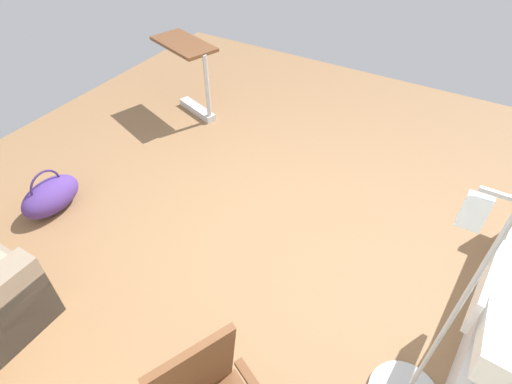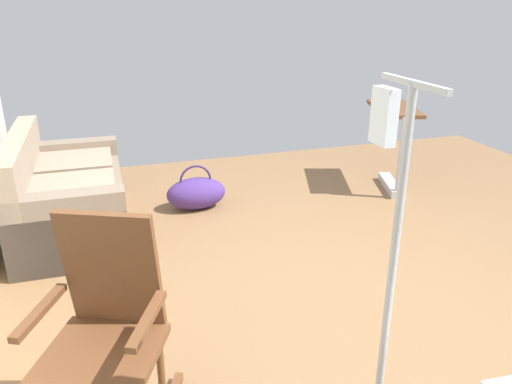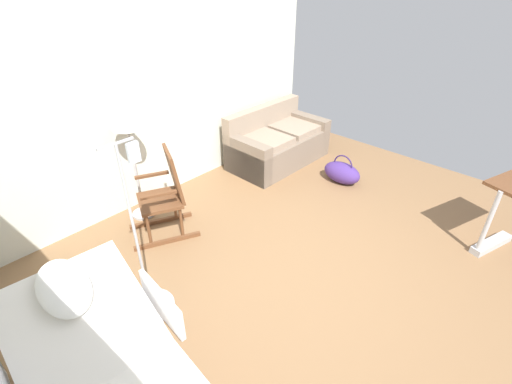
{
  "view_description": "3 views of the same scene",
  "coord_description": "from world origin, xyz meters",
  "px_view_note": "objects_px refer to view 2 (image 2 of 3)",
  "views": [
    {
      "loc": [
        -1.06,
        2.15,
        2.64
      ],
      "look_at": [
        0.04,
        0.3,
        0.68
      ],
      "focal_mm": 28.43,
      "sensor_mm": 36.0,
      "label": 1
    },
    {
      "loc": [
        -2.41,
        1.58,
        1.88
      ],
      "look_at": [
        0.24,
        0.73,
        0.79
      ],
      "focal_mm": 34.81,
      "sensor_mm": 36.0,
      "label": 2
    },
    {
      "loc": [
        -2.41,
        -1.53,
        2.76
      ],
      "look_at": [
        -0.15,
        0.58,
        0.84
      ],
      "focal_mm": 26.05,
      "sensor_mm": 36.0,
      "label": 3
    }
  ],
  "objects_px": {
    "couch": "(67,197)",
    "rocking_chair": "(107,334)",
    "duffel_bag": "(196,193)",
    "overbed_table": "(394,138)"
  },
  "relations": [
    {
      "from": "couch",
      "to": "rocking_chair",
      "type": "bearing_deg",
      "value": -173.47
    },
    {
      "from": "rocking_chair",
      "to": "overbed_table",
      "type": "bearing_deg",
      "value": -51.14
    },
    {
      "from": "couch",
      "to": "rocking_chair",
      "type": "height_order",
      "value": "rocking_chair"
    },
    {
      "from": "couch",
      "to": "overbed_table",
      "type": "distance_m",
      "value": 3.19
    },
    {
      "from": "couch",
      "to": "overbed_table",
      "type": "relative_size",
      "value": 1.82
    },
    {
      "from": "rocking_chair",
      "to": "duffel_bag",
      "type": "distance_m",
      "value": 2.59
    },
    {
      "from": "couch",
      "to": "rocking_chair",
      "type": "xyz_separation_m",
      "value": [
        -2.28,
        -0.26,
        0.2
      ]
    },
    {
      "from": "rocking_chair",
      "to": "overbed_table",
      "type": "distance_m",
      "value": 3.76
    },
    {
      "from": "rocking_chair",
      "to": "duffel_bag",
      "type": "relative_size",
      "value": 1.87
    },
    {
      "from": "couch",
      "to": "duffel_bag",
      "type": "bearing_deg",
      "value": -83.22
    }
  ]
}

